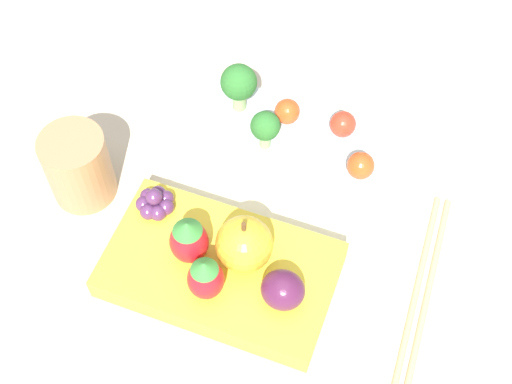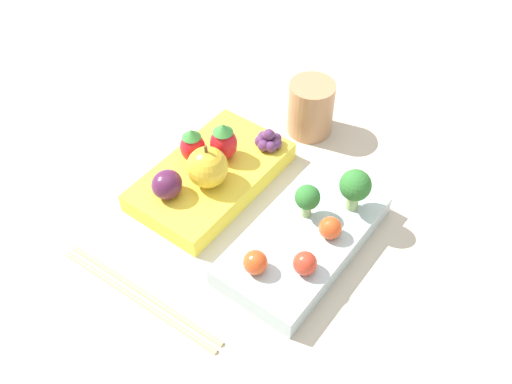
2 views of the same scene
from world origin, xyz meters
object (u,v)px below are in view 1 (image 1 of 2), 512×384
apple (244,244)px  drinking_cup (78,167)px  chopsticks_pair (422,293)px  cherry_tomato_0 (287,111)px  grape_cluster (155,203)px  bento_box_fruit (218,269)px  plum (283,290)px  broccoli_floret_1 (265,127)px  cherry_tomato_1 (343,124)px  cherry_tomato_2 (361,166)px  broccoli_floret_0 (239,84)px  strawberry_0 (204,277)px  strawberry_1 (189,240)px  bento_box_savoury (290,150)px

apple → drinking_cup: apple is taller
apple → chopsticks_pair: size_ratio=0.28×
cherry_tomato_0 → grape_cluster: (-0.08, -0.14, -0.00)m
apple → chopsticks_pair: apple is taller
bento_box_fruit → plum: 0.07m
broccoli_floret_1 → apple: (0.03, -0.12, -0.00)m
cherry_tomato_0 → grape_cluster: 0.16m
cherry_tomato_1 → cherry_tomato_2: 0.05m
broccoli_floret_0 → cherry_tomato_1: (0.11, 0.01, -0.02)m
strawberry_0 → chopsticks_pair: (0.17, 0.08, -0.05)m
broccoli_floret_0 → grape_cluster: bearing=-100.7°
strawberry_1 → chopsticks_pair: 0.21m
cherry_tomato_2 → strawberry_1: size_ratio=0.50×
bento_box_savoury → cherry_tomato_2: cherry_tomato_2 is taller
broccoli_floret_0 → apple: 0.17m
strawberry_0 → drinking_cup: drinking_cup is taller
bento_box_savoury → strawberry_1: (-0.04, -0.15, 0.04)m
broccoli_floret_1 → strawberry_1: size_ratio=0.83×
cherry_tomato_1 → drinking_cup: bearing=-147.6°
strawberry_0 → broccoli_floret_1: bearing=92.8°
broccoli_floret_1 → grape_cluster: 0.12m
broccoli_floret_1 → bento_box_fruit: bearing=-87.2°
strawberry_0 → strawberry_1: 0.04m
cherry_tomato_1 → apple: (-0.04, -0.16, 0.01)m
bento_box_savoury → broccoli_floret_1: size_ratio=4.83×
bento_box_fruit → grape_cluster: size_ratio=5.68×
cherry_tomato_2 → plum: (-0.02, -0.15, 0.00)m
broccoli_floret_0 → plum: broccoli_floret_0 is taller
bento_box_savoury → bento_box_fruit: 0.15m
bento_box_fruit → plum: (0.06, -0.01, 0.03)m
broccoli_floret_1 → apple: size_ratio=0.75×
broccoli_floret_0 → bento_box_fruit: bearing=-74.4°
bento_box_fruit → strawberry_1: size_ratio=3.86×
broccoli_floret_0 → cherry_tomato_1: bearing=3.4°
bento_box_savoury → cherry_tomato_0: (-0.01, 0.02, 0.03)m
cherry_tomato_1 → bento_box_savoury: bearing=-146.2°
plum → strawberry_1: bearing=172.9°
cherry_tomato_1 → grape_cluster: 0.19m
drinking_cup → bento_box_savoury: bearing=32.0°
cherry_tomato_0 → plum: plum is taller
broccoli_floret_1 → grape_cluster: size_ratio=1.22×
grape_cluster → broccoli_floret_1: bearing=56.9°
cherry_tomato_2 → strawberry_0: size_ratio=0.54×
bento_box_fruit → cherry_tomato_2: bearing=56.7°
chopsticks_pair → broccoli_floret_1: bearing=154.6°
broccoli_floret_1 → plum: 0.16m
strawberry_0 → grape_cluster: (-0.07, 0.06, -0.01)m
bento_box_fruit → drinking_cup: drinking_cup is taller
cherry_tomato_0 → grape_cluster: size_ratio=0.71×
bento_box_savoury → strawberry_1: strawberry_1 is taller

